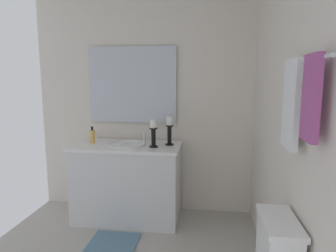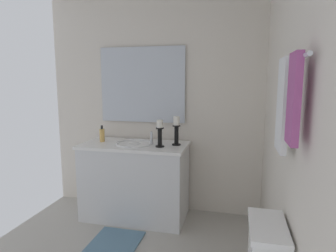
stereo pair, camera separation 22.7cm
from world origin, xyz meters
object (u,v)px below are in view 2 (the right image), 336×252
at_px(vanity_cabinet, 135,181).
at_px(bath_mat, 112,246).
at_px(candle_holder_tall, 176,130).
at_px(candle_holder_short, 160,133).
at_px(mirror, 142,85).
at_px(soap_bottle, 102,135).
at_px(towel_near_vanity, 283,105).
at_px(towel_center, 294,99).
at_px(towel_bar, 295,59).
at_px(sink_basin, 135,147).

height_order(vanity_cabinet, bath_mat, vanity_cabinet).
xyz_separation_m(candle_holder_tall, candle_holder_short, (0.12, -0.15, -0.01)).
bearing_deg(mirror, bath_mat, -0.00).
bearing_deg(soap_bottle, towel_near_vanity, 52.46).
relative_size(candle_holder_short, towel_near_vanity, 0.57).
height_order(soap_bottle, towel_center, towel_center).
height_order(vanity_cabinet, towel_near_vanity, towel_near_vanity).
bearing_deg(towel_bar, soap_bottle, -130.30).
xyz_separation_m(sink_basin, towel_bar, (1.40, 1.30, 0.80)).
bearing_deg(towel_bar, towel_center, -6.90).
bearing_deg(vanity_cabinet, towel_near_vanity, 45.62).
bearing_deg(vanity_cabinet, towel_center, 39.57).
bearing_deg(mirror, towel_center, 34.99).
xyz_separation_m(candle_holder_short, towel_near_vanity, (1.18, 0.98, 0.39)).
bearing_deg(towel_near_vanity, bath_mat, -116.17).
height_order(vanity_cabinet, sink_basin, sink_basin).
bearing_deg(towel_bar, candle_holder_tall, -149.49).
relative_size(vanity_cabinet, candle_holder_short, 4.10).
bearing_deg(bath_mat, towel_bar, 59.08).
bearing_deg(soap_bottle, sink_basin, 85.70).
bearing_deg(candle_holder_short, towel_near_vanity, 39.75).
relative_size(mirror, soap_bottle, 5.47).
distance_m(candle_holder_tall, soap_bottle, 0.84).
bearing_deg(candle_holder_tall, soap_bottle, -89.05).
height_order(towel_center, bath_mat, towel_center).
xyz_separation_m(vanity_cabinet, towel_near_vanity, (1.26, 1.28, 0.95)).
bearing_deg(towel_bar, vanity_cabinet, -137.18).
relative_size(soap_bottle, towel_center, 0.47).
xyz_separation_m(towel_center, bath_mat, (-0.93, -1.28, -1.40)).
bearing_deg(sink_basin, mirror, -179.80).
relative_size(soap_bottle, bath_mat, 0.30).
distance_m(candle_holder_short, towel_center, 1.83).
bearing_deg(candle_holder_tall, towel_bar, 30.51).
xyz_separation_m(candle_holder_tall, towel_center, (1.60, 0.83, 0.43)).
distance_m(vanity_cabinet, towel_center, 2.25).
xyz_separation_m(candle_holder_short, towel_bar, (1.33, 1.00, 0.61)).
bearing_deg(bath_mat, towel_near_vanity, 63.83).
bearing_deg(towel_bar, sink_basin, -137.20).
bearing_deg(candle_holder_tall, towel_center, 27.61).
relative_size(candle_holder_short, bath_mat, 0.46).
height_order(mirror, candle_holder_short, mirror).
xyz_separation_m(sink_basin, soap_bottle, (-0.03, -0.39, 0.11)).
bearing_deg(sink_basin, bath_mat, -0.09).
bearing_deg(towel_bar, towel_near_vanity, -173.10).
distance_m(towel_near_vanity, towel_center, 0.30).
bearing_deg(soap_bottle, towel_center, 46.59).
bearing_deg(towel_near_vanity, towel_bar, 6.90).
relative_size(candle_holder_tall, towel_bar, 0.51).
bearing_deg(candle_holder_short, soap_bottle, -98.56).
bearing_deg(vanity_cabinet, bath_mat, 0.00).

